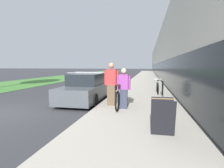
{
  "coord_description": "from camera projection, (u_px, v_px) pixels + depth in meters",
  "views": [
    {
      "loc": [
        5.64,
        -5.34,
        1.83
      ],
      "look_at": [
        2.0,
        12.29,
        -0.03
      ],
      "focal_mm": 28.0,
      "sensor_mm": 36.0,
      "label": 1
    }
  ],
  "objects": [
    {
      "name": "sidewalk_slab",
      "position": [
        146.0,
        78.0,
        25.91
      ],
      "size": [
        3.54,
        70.0,
        0.15
      ],
      "color": "#BCB5A5",
      "rests_on": "ground"
    },
    {
      "name": "storefront_facade",
      "position": [
        184.0,
        58.0,
        32.0
      ],
      "size": [
        10.01,
        70.0,
        6.57
      ],
      "color": "silver",
      "rests_on": "ground"
    },
    {
      "name": "lawn_strip",
      "position": [
        77.0,
        76.0,
        32.35
      ],
      "size": [
        6.81,
        70.0,
        0.03
      ],
      "color": "#478438",
      "rests_on": "ground"
    },
    {
      "name": "tandem_bicycle",
      "position": [
        121.0,
        97.0,
        7.24
      ],
      "size": [
        0.52,
        2.41,
        0.98
      ],
      "color": "black",
      "rests_on": "sidewalk_slab"
    },
    {
      "name": "person_rider",
      "position": [
        124.0,
        88.0,
        6.88
      ],
      "size": [
        0.54,
        0.21,
        1.6
      ],
      "color": "#33384C",
      "rests_on": "sidewalk_slab"
    },
    {
      "name": "person_bystander",
      "position": [
        111.0,
        84.0,
        7.43
      ],
      "size": [
        0.62,
        0.24,
        1.83
      ],
      "color": "brown",
      "rests_on": "sidewalk_slab"
    },
    {
      "name": "bike_rack_hoop",
      "position": [
        163.0,
        87.0,
        9.85
      ],
      "size": [
        0.05,
        0.6,
        0.84
      ],
      "color": "black",
      "rests_on": "sidewalk_slab"
    },
    {
      "name": "cruiser_bike_nearest",
      "position": [
        158.0,
        87.0,
        10.79
      ],
      "size": [
        0.52,
        1.78,
        0.86
      ],
      "color": "black",
      "rests_on": "sidewalk_slab"
    },
    {
      "name": "sandwich_board_sign",
      "position": [
        163.0,
        116.0,
        4.31
      ],
      "size": [
        0.56,
        0.56,
        0.9
      ],
      "color": "black",
      "rests_on": "sidewalk_slab"
    },
    {
      "name": "parked_sedan_curbside",
      "position": [
        88.0,
        88.0,
        9.3
      ],
      "size": [
        1.83,
        4.75,
        1.5
      ],
      "color": "#4C5156",
      "rests_on": "ground"
    },
    {
      "name": "vintage_roadster_curbside",
      "position": [
        108.0,
        83.0,
        14.39
      ],
      "size": [
        1.79,
        3.87,
        1.03
      ],
      "color": "silver",
      "rests_on": "ground"
    }
  ]
}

